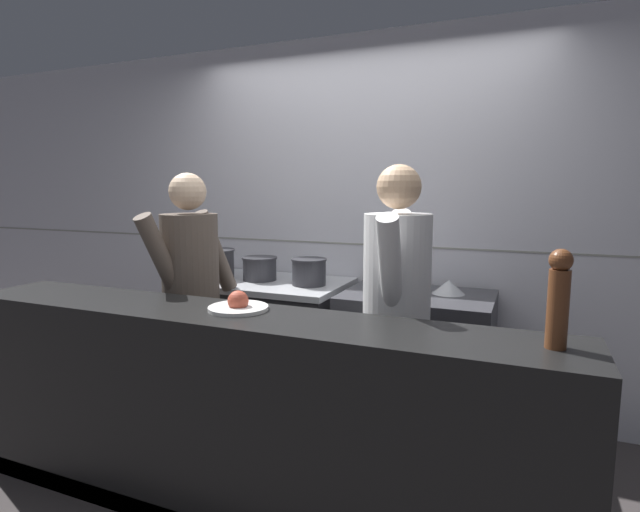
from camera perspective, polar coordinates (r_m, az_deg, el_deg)
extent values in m
plane|color=#383333|center=(2.80, -4.98, -25.89)|extent=(14.00, 14.00, 0.00)
cube|color=silver|center=(3.59, 4.97, 3.77)|extent=(8.00, 0.06, 2.60)
cube|color=gray|center=(3.58, 4.78, 1.34)|extent=(8.00, 0.00, 0.01)
cube|color=#232326|center=(3.64, -6.42, -10.13)|extent=(1.14, 0.70, 0.87)
cube|color=#B7BABF|center=(3.52, -6.53, -3.08)|extent=(1.16, 0.71, 0.04)
cube|color=#B7BABF|center=(3.34, -9.30, -10.63)|extent=(1.03, 0.03, 0.10)
cube|color=#38383D|center=(3.26, 10.89, -12.03)|extent=(0.91, 0.65, 0.90)
cube|color=black|center=(3.16, 9.45, -20.72)|extent=(0.89, 0.04, 0.10)
cube|color=black|center=(2.48, -9.58, -17.53)|extent=(3.00, 0.45, 0.99)
cylinder|color=#2D2D33|center=(3.65, -11.89, -0.86)|extent=(0.27, 0.27, 0.21)
cylinder|color=#2D2D33|center=(3.64, -11.93, 0.65)|extent=(0.28, 0.28, 0.01)
cylinder|color=#2D2D33|center=(3.52, -6.91, -1.43)|extent=(0.23, 0.23, 0.16)
cylinder|color=#2D2D33|center=(3.51, -6.93, -0.22)|extent=(0.25, 0.25, 0.01)
cylinder|color=#2D2D33|center=(3.31, -1.27, -1.82)|extent=(0.22, 0.22, 0.18)
cylinder|color=#2D2D33|center=(3.30, -1.27, -0.40)|extent=(0.24, 0.24, 0.01)
cone|color=#B7BABF|center=(3.18, 14.49, -3.45)|extent=(0.20, 0.20, 0.08)
cylinder|color=white|center=(2.36, -9.32, -5.90)|extent=(0.28, 0.28, 0.02)
sphere|color=#B24733|center=(2.35, -9.34, -5.09)|extent=(0.10, 0.10, 0.10)
cylinder|color=brown|center=(1.95, 25.53, -5.52)|extent=(0.07, 0.07, 0.28)
sphere|color=brown|center=(1.92, 25.84, -0.44)|extent=(0.08, 0.08, 0.08)
cube|color=black|center=(3.23, -14.16, -13.61)|extent=(0.32, 0.24, 0.77)
cylinder|color=brown|center=(3.05, -14.60, -1.27)|extent=(0.40, 0.40, 0.63)
sphere|color=beige|center=(3.02, -14.90, 7.14)|extent=(0.22, 0.22, 0.22)
cylinder|color=brown|center=(3.17, -11.90, 0.50)|extent=(0.17, 0.33, 0.53)
cylinder|color=brown|center=(2.92, -17.63, -0.31)|extent=(0.17, 0.33, 0.53)
cube|color=black|center=(2.75, 8.47, -17.23)|extent=(0.30, 0.21, 0.78)
cylinder|color=white|center=(2.54, 8.80, -2.50)|extent=(0.37, 0.37, 0.64)
sphere|color=#D8AD84|center=(2.50, 9.02, 7.82)|extent=(0.22, 0.22, 0.22)
cylinder|color=white|center=(2.72, 9.48, -0.20)|extent=(0.13, 0.33, 0.54)
cylinder|color=white|center=(2.33, 8.07, -1.52)|extent=(0.13, 0.33, 0.54)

